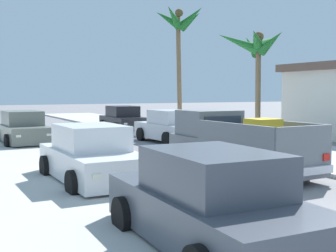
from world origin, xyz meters
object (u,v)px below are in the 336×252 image
object	(u,v)px
pickup_truck	(235,145)
palm_tree_left_fore	(180,28)
car_right_mid	(92,156)
car_left_far	(170,127)
car_left_mid	(123,119)
car_right_near	(210,204)
palm_tree_right_fore	(256,48)
car_left_near	(23,129)

from	to	relation	value
pickup_truck	palm_tree_left_fore	distance (m)	17.75
car_right_mid	palm_tree_left_fore	bearing A→B (deg)	53.87
car_left_far	car_left_mid	bearing A→B (deg)	87.74
car_right_near	car_left_mid	distance (m)	20.81
car_right_near	palm_tree_left_fore	size ratio (longest dim) A/B	0.54
car_right_near	palm_tree_right_fore	bearing A→B (deg)	49.14
car_right_near	palm_tree_right_fore	world-z (taller)	palm_tree_right_fore
car_left_far	palm_tree_right_fore	bearing A→B (deg)	-2.85
pickup_truck	car_right_near	size ratio (longest dim) A/B	1.22
car_left_near	car_right_near	size ratio (longest dim) A/B	1.00
car_left_near	car_right_near	world-z (taller)	same
pickup_truck	palm_tree_left_fore	size ratio (longest dim) A/B	0.66
car_left_near	car_left_far	xyz separation A→B (m)	(6.40, -2.20, 0.00)
palm_tree_left_fore	car_left_mid	bearing A→B (deg)	-168.44
palm_tree_right_fore	car_left_near	bearing A→B (deg)	167.75
car_left_near	car_left_mid	world-z (taller)	same
palm_tree_left_fore	palm_tree_right_fore	bearing A→B (deg)	-88.96
pickup_truck	car_left_mid	xyz separation A→B (m)	(2.17, 14.47, -0.08)
pickup_truck	car_left_mid	size ratio (longest dim) A/B	1.22
car_left_near	car_left_far	distance (m)	6.76
car_left_near	car_right_near	bearing A→B (deg)	-89.40
car_left_mid	car_right_mid	world-z (taller)	same
car_right_near	car_right_mid	world-z (taller)	same
car_left_near	car_left_mid	size ratio (longest dim) A/B	1.00
car_left_near	palm_tree_left_fore	world-z (taller)	palm_tree_left_fore
car_left_far	palm_tree_left_fore	bearing A→B (deg)	58.08
car_right_mid	car_left_far	size ratio (longest dim) A/B	0.99
car_right_near	car_right_mid	distance (m)	5.60
palm_tree_right_fore	car_right_near	bearing A→B (deg)	-130.86
pickup_truck	car_left_near	world-z (taller)	pickup_truck
car_left_mid	car_right_mid	distance (m)	15.61
palm_tree_left_fore	car_right_near	bearing A→B (deg)	-117.94
car_left_mid	car_right_mid	bearing A→B (deg)	-114.78
pickup_truck	palm_tree_right_fore	xyz separation A→B (m)	(6.78, 7.55, 3.88)
car_right_near	car_left_far	world-z (taller)	same
car_left_near	palm_tree_left_fore	size ratio (longest dim) A/B	0.54
car_left_mid	palm_tree_right_fore	bearing A→B (deg)	-56.34
car_left_mid	palm_tree_left_fore	distance (m)	7.49
pickup_truck	car_left_far	xyz separation A→B (m)	(1.91, 7.79, -0.08)
car_right_mid	palm_tree_right_fore	distance (m)	13.88
car_left_near	car_right_mid	size ratio (longest dim) A/B	1.01
car_left_mid	palm_tree_right_fore	distance (m)	9.21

